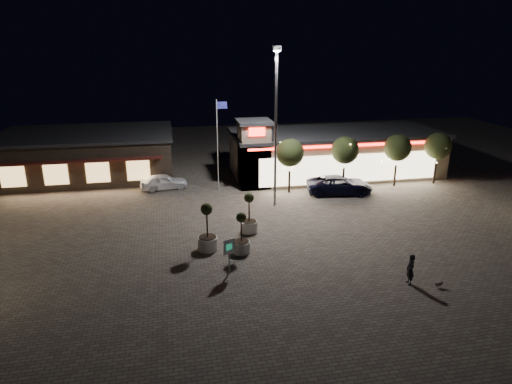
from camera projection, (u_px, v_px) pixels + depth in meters
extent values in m
plane|color=#6F665A|center=(273.00, 249.00, 29.25)|extent=(90.00, 90.00, 0.00)
cube|color=tan|center=(335.00, 154.00, 45.32)|extent=(20.00, 8.00, 4.00)
cube|color=#262628|center=(336.00, 133.00, 44.64)|extent=(20.40, 8.40, 0.30)
cube|color=#FFECBF|center=(350.00, 168.00, 41.68)|extent=(17.00, 0.12, 2.60)
cube|color=#FF2114|center=(352.00, 146.00, 40.97)|extent=(19.00, 0.10, 0.18)
cube|color=tan|center=(254.00, 156.00, 40.94)|extent=(2.60, 2.60, 5.80)
cube|color=#262628|center=(254.00, 122.00, 39.98)|extent=(3.00, 3.00, 0.30)
cube|color=#FF2114|center=(257.00, 132.00, 38.93)|extent=(1.40, 0.10, 0.70)
cube|color=#382D23|center=(88.00, 155.00, 44.69)|extent=(16.00, 10.00, 4.00)
cube|color=#262628|center=(86.00, 134.00, 44.01)|extent=(16.40, 10.40, 0.30)
cube|color=#591E19|center=(78.00, 161.00, 39.41)|extent=(14.40, 0.80, 0.15)
cube|color=#E9B569|center=(13.00, 177.00, 39.12)|extent=(2.00, 0.12, 1.80)
cube|color=#E9B569|center=(56.00, 175.00, 39.76)|extent=(2.00, 0.12, 1.80)
cube|color=#E9B569|center=(98.00, 173.00, 40.39)|extent=(2.00, 0.12, 1.80)
cube|color=#E9B569|center=(138.00, 171.00, 41.02)|extent=(2.00, 0.12, 1.80)
cylinder|color=gray|center=(276.00, 132.00, 35.16)|extent=(0.20, 0.20, 12.00)
cube|color=gray|center=(277.00, 48.00, 33.19)|extent=(0.60, 0.40, 0.35)
cube|color=white|center=(277.00, 51.00, 33.25)|extent=(0.45, 0.30, 0.08)
cylinder|color=white|center=(218.00, 146.00, 39.72)|extent=(0.10, 0.10, 8.00)
cube|color=navy|center=(222.00, 105.00, 38.69)|extent=(0.90, 0.04, 0.60)
cylinder|color=#332319|center=(289.00, 182.00, 39.91)|extent=(0.20, 0.20, 1.92)
sphere|color=#2D3819|center=(290.00, 153.00, 39.08)|extent=(2.42, 2.42, 2.42)
cylinder|color=#332319|center=(343.00, 179.00, 40.81)|extent=(0.20, 0.20, 1.92)
sphere|color=#2D3819|center=(345.00, 150.00, 39.99)|extent=(2.42, 2.42, 2.42)
cylinder|color=#332319|center=(395.00, 176.00, 41.72)|extent=(0.20, 0.20, 1.92)
sphere|color=#2D3819|center=(398.00, 148.00, 40.89)|extent=(2.42, 2.42, 2.42)
cylinder|color=#332319|center=(435.00, 173.00, 42.45)|extent=(0.20, 0.20, 1.92)
sphere|color=#2D3819|center=(438.00, 146.00, 41.62)|extent=(2.42, 2.42, 2.42)
imported|color=black|center=(340.00, 185.00, 39.63)|extent=(6.04, 3.50, 1.58)
imported|color=white|center=(164.00, 182.00, 40.82)|extent=(4.34, 2.24, 1.41)
imported|color=black|center=(410.00, 270.00, 24.84)|extent=(0.48, 0.67, 1.75)
cube|color=#59514C|center=(438.00, 284.00, 24.68)|extent=(0.35, 0.16, 0.18)
sphere|color=#59514C|center=(442.00, 282.00, 24.71)|extent=(0.16, 0.16, 0.16)
cylinder|color=silver|center=(208.00, 243.00, 29.10)|extent=(1.28, 1.28, 0.85)
cylinder|color=black|center=(208.00, 237.00, 28.95)|extent=(1.11, 1.11, 0.06)
cylinder|color=#332319|center=(207.00, 223.00, 28.64)|extent=(0.11, 0.11, 1.92)
sphere|color=#2D3819|center=(207.00, 209.00, 28.35)|extent=(0.75, 0.75, 0.75)
cylinder|color=silver|center=(242.00, 247.00, 28.74)|extent=(1.09, 1.09, 0.73)
cylinder|color=black|center=(241.00, 241.00, 28.62)|extent=(0.95, 0.95, 0.05)
cylinder|color=#332319|center=(241.00, 229.00, 28.36)|extent=(0.09, 0.09, 1.64)
sphere|color=#2D3819|center=(241.00, 217.00, 28.11)|extent=(0.64, 0.64, 0.64)
cylinder|color=silver|center=(249.00, 227.00, 31.81)|extent=(1.16, 1.16, 0.78)
cylinder|color=black|center=(249.00, 221.00, 31.68)|extent=(1.01, 1.01, 0.06)
cylinder|color=#332319|center=(249.00, 209.00, 31.39)|extent=(0.10, 0.10, 1.75)
sphere|color=#2D3819|center=(249.00, 198.00, 31.13)|extent=(0.68, 0.68, 0.68)
cylinder|color=gray|center=(229.00, 263.00, 26.11)|extent=(0.09, 0.09, 1.28)
cube|color=white|center=(229.00, 247.00, 25.79)|extent=(0.67, 0.32, 0.90)
cube|color=#1BA76D|center=(229.00, 247.00, 25.75)|extent=(0.35, 0.16, 0.37)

